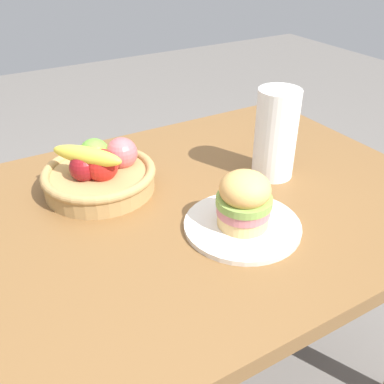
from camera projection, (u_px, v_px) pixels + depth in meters
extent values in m
cube|color=brown|center=(166.00, 216.00, 1.06)|extent=(1.40, 0.90, 0.04)
cylinder|color=brown|center=(261.00, 202.00, 1.80)|extent=(0.07, 0.07, 0.71)
cylinder|color=silver|center=(242.00, 225.00, 0.99)|extent=(0.27, 0.27, 0.01)
cylinder|color=#E5BC75|center=(243.00, 218.00, 0.98)|extent=(0.12, 0.12, 0.03)
cylinder|color=#C67075|center=(244.00, 208.00, 0.96)|extent=(0.12, 0.12, 0.02)
cylinder|color=#84A84C|center=(244.00, 201.00, 0.95)|extent=(0.12, 0.12, 0.02)
ellipsoid|color=#EAAD5D|center=(245.00, 189.00, 0.94)|extent=(0.11, 0.11, 0.08)
cylinder|color=tan|center=(100.00, 181.00, 1.12)|extent=(0.28, 0.28, 0.05)
torus|color=tan|center=(99.00, 172.00, 1.11)|extent=(0.29, 0.29, 0.02)
sphere|color=#D16066|center=(122.00, 153.00, 1.13)|extent=(0.08, 0.08, 0.08)
sphere|color=#6BAD38|center=(94.00, 154.00, 1.13)|extent=(0.08, 0.08, 0.08)
sphere|color=maroon|center=(84.00, 168.00, 1.07)|extent=(0.07, 0.07, 0.07)
sphere|color=red|center=(102.00, 165.00, 1.08)|extent=(0.08, 0.08, 0.08)
ellipsoid|color=yellow|center=(87.00, 155.00, 1.06)|extent=(0.16, 0.18, 0.05)
cylinder|color=white|center=(276.00, 134.00, 1.14)|extent=(0.11, 0.11, 0.24)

